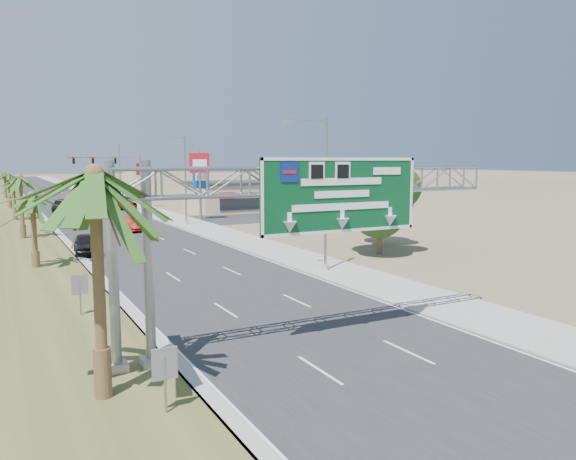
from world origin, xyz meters
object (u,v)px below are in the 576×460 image
(car_left_lane, at_px, (87,244))
(car_mid_lane, at_px, (131,224))
(store_building, at_px, (252,197))
(pole_sign_red_far, at_px, (143,172))
(sign_gantry, at_px, (303,194))
(car_right_lane, at_px, (123,204))
(pole_sign_blue, at_px, (201,178))
(palm_near, at_px, (94,176))
(signal_mast, at_px, (126,178))
(car_far, at_px, (61,206))
(pole_sign_red_near, at_px, (199,167))

(car_left_lane, bearing_deg, car_mid_lane, 68.97)
(store_building, xyz_separation_m, pole_sign_red_far, (-13.00, 11.74, 3.49))
(sign_gantry, distance_m, car_right_lane, 66.94)
(pole_sign_blue, bearing_deg, car_left_lane, -128.98)
(store_building, relative_size, car_left_lane, 3.77)
(palm_near, xyz_separation_m, pole_sign_red_far, (18.20, 69.74, -1.44))
(car_right_lane, height_order, pole_sign_blue, pole_sign_blue)
(signal_mast, distance_m, pole_sign_red_far, 6.95)
(palm_near, xyz_separation_m, pole_sign_blue, (20.29, 49.16, -1.82))
(sign_gantry, bearing_deg, pole_sign_blue, 75.57)
(palm_near, bearing_deg, pole_sign_red_far, 75.37)
(signal_mast, distance_m, car_right_lane, 5.95)
(sign_gantry, bearing_deg, signal_mast, 84.26)
(signal_mast, xyz_separation_m, car_mid_lane, (-4.44, -22.54, -4.11))
(sign_gantry, distance_m, car_left_lane, 27.60)
(car_mid_lane, bearing_deg, car_far, 93.52)
(store_building, bearing_deg, signal_mast, 160.46)
(signal_mast, distance_m, car_far, 10.42)
(sign_gantry, xyz_separation_m, pole_sign_red_far, (10.06, 67.81, -0.57))
(palm_near, relative_size, store_building, 0.46)
(car_right_lane, relative_size, pole_sign_blue, 0.84)
(car_mid_lane, xyz_separation_m, pole_sign_red_near, (9.76, 6.42, 5.82))
(car_left_lane, bearing_deg, pole_sign_red_far, 75.55)
(car_right_lane, xyz_separation_m, pole_sign_red_near, (4.99, -20.50, 5.73))
(pole_sign_red_far, bearing_deg, car_far, -174.69)
(palm_near, relative_size, car_far, 1.48)
(car_right_lane, relative_size, pole_sign_red_far, 0.84)
(car_left_lane, bearing_deg, sign_gantry, -75.59)
(car_far, xyz_separation_m, pole_sign_red_near, (13.74, -20.75, 5.74))
(store_building, bearing_deg, pole_sign_red_far, 137.92)
(palm_near, xyz_separation_m, signal_mast, (14.37, 63.97, -2.08))
(car_left_lane, height_order, pole_sign_blue, pole_sign_blue)
(car_far, relative_size, pole_sign_red_far, 0.80)
(car_mid_lane, bearing_deg, sign_gantry, -97.43)
(palm_near, distance_m, store_building, 66.04)
(car_mid_lane, distance_m, car_right_lane, 27.33)
(pole_sign_red_near, bearing_deg, car_right_lane, 103.68)
(palm_near, height_order, pole_sign_red_near, pole_sign_red_near)
(sign_gantry, relative_size, palm_near, 2.01)
(pole_sign_blue, bearing_deg, palm_near, -112.43)
(store_building, xyz_separation_m, car_left_lane, (-27.50, -29.34, -1.19))
(palm_near, bearing_deg, sign_gantry, 13.32)
(sign_gantry, relative_size, car_mid_lane, 3.74)
(car_mid_lane, bearing_deg, store_building, 33.10)
(car_left_lane, relative_size, pole_sign_red_near, 0.57)
(car_left_lane, bearing_deg, signal_mast, 78.17)
(car_mid_lane, height_order, car_far, car_far)
(palm_near, relative_size, car_left_lane, 1.75)
(signal_mast, height_order, pole_sign_red_near, pole_sign_red_near)
(store_building, distance_m, car_mid_lane, 26.99)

